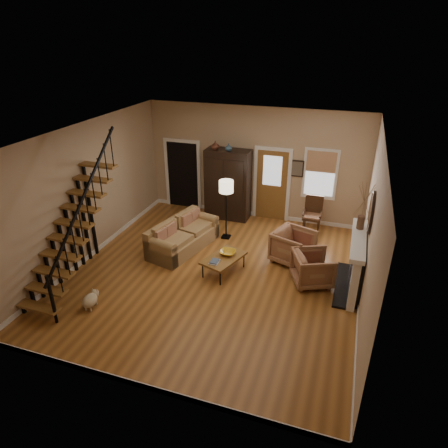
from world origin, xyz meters
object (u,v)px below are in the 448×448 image
(sofa, at_px, (183,235))
(armchair_right, at_px, (293,246))
(floor_lamp, at_px, (226,210))
(side_chair, at_px, (312,215))
(armoire, at_px, (228,184))
(armchair_left, at_px, (313,268))
(coffee_table, at_px, (224,265))

(sofa, xyz_separation_m, armchair_right, (2.81, 0.27, 0.03))
(floor_lamp, bearing_deg, side_chair, 26.95)
(sofa, height_order, armchair_right, armchair_right)
(armoire, bearing_deg, armchair_right, -40.34)
(armchair_left, xyz_separation_m, armchair_right, (-0.58, 0.80, 0.03))
(sofa, height_order, floor_lamp, floor_lamp)
(sofa, height_order, armchair_left, same)
(coffee_table, relative_size, armchair_left, 1.28)
(coffee_table, xyz_separation_m, armchair_right, (1.45, 1.02, 0.20))
(coffee_table, height_order, armchair_right, armchair_right)
(floor_lamp, bearing_deg, armchair_left, -30.15)
(armchair_left, relative_size, armchair_right, 0.93)
(armoire, bearing_deg, armchair_left, -43.68)
(armchair_left, bearing_deg, coffee_table, 72.41)
(armoire, height_order, armchair_right, armoire)
(armchair_left, distance_m, side_chair, 2.60)
(armoire, distance_m, armchair_left, 4.07)
(armchair_left, bearing_deg, armoire, 22.60)
(armchair_left, relative_size, floor_lamp, 0.51)
(floor_lamp, height_order, side_chair, floor_lamp)
(armoire, relative_size, sofa, 1.02)
(sofa, xyz_separation_m, side_chair, (3.03, 2.04, 0.12))
(floor_lamp, bearing_deg, armchair_right, -18.92)
(sofa, distance_m, floor_lamp, 1.35)
(armoire, distance_m, sofa, 2.39)
(sofa, relative_size, armchair_right, 2.28)
(armchair_left, bearing_deg, floor_lamp, 36.14)
(armchair_right, bearing_deg, side_chair, 11.79)
(coffee_table, bearing_deg, armchair_left, 6.13)
(coffee_table, bearing_deg, side_chair, 59.04)
(coffee_table, xyz_separation_m, armchair_left, (2.03, 0.22, 0.18))
(armchair_right, xyz_separation_m, side_chair, (0.23, 1.77, 0.10))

